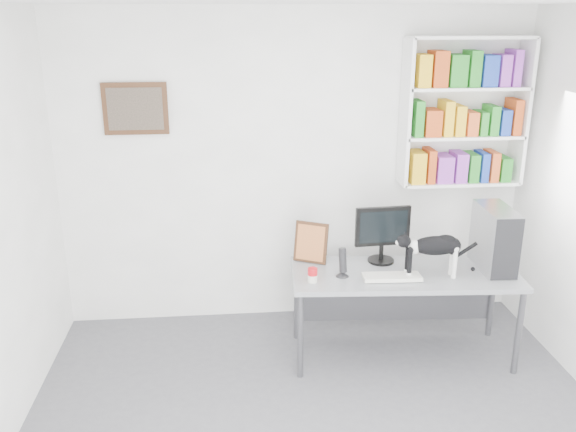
{
  "coord_description": "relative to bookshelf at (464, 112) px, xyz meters",
  "views": [
    {
      "loc": [
        -0.54,
        -3.06,
        2.64
      ],
      "look_at": [
        -0.1,
        1.53,
        1.09
      ],
      "focal_mm": 38.0,
      "sensor_mm": 36.0,
      "label": 1
    }
  ],
  "objects": [
    {
      "name": "cat",
      "position": [
        -0.45,
        -0.79,
        -0.95
      ],
      "size": [
        0.56,
        0.17,
        0.34
      ],
      "primitive_type": null,
      "rotation": [
        0.0,
        0.0,
        -0.04
      ],
      "color": "black",
      "rests_on": "desk"
    },
    {
      "name": "leaning_print",
      "position": [
        -1.33,
        -0.4,
        -0.95
      ],
      "size": [
        0.29,
        0.22,
        0.34
      ],
      "primitive_type": "cube",
      "rotation": [
        0.0,
        0.0,
        -0.47
      ],
      "color": "#422315",
      "rests_on": "desk"
    },
    {
      "name": "keyboard",
      "position": [
        -0.76,
        -0.79,
        -1.11
      ],
      "size": [
        0.44,
        0.19,
        0.03
      ],
      "primitive_type": "cube",
      "rotation": [
        0.0,
        0.0,
        -0.04
      ],
      "color": "silver",
      "rests_on": "desk"
    },
    {
      "name": "soup_can",
      "position": [
        -1.36,
        -0.79,
        -1.07
      ],
      "size": [
        0.09,
        0.09,
        0.11
      ],
      "primitive_type": "cylinder",
      "rotation": [
        0.0,
        0.0,
        0.18
      ],
      "color": "red",
      "rests_on": "desk"
    },
    {
      "name": "wall_art",
      "position": [
        -2.7,
        0.12,
        0.05
      ],
      "size": [
        0.52,
        0.04,
        0.42
      ],
      "primitive_type": "cube",
      "color": "#422315",
      "rests_on": "room"
    },
    {
      "name": "monitor",
      "position": [
        -0.76,
        -0.46,
        -0.89
      ],
      "size": [
        0.46,
        0.24,
        0.47
      ],
      "primitive_type": "cube",
      "rotation": [
        0.0,
        0.0,
        0.07
      ],
      "color": "black",
      "rests_on": "desk"
    },
    {
      "name": "bookshelf",
      "position": [
        0.0,
        0.0,
        0.0
      ],
      "size": [
        1.03,
        0.28,
        1.24
      ],
      "primitive_type": "cube",
      "color": "white",
      "rests_on": "room"
    },
    {
      "name": "speaker",
      "position": [
        -1.13,
        -0.71,
        -1.0
      ],
      "size": [
        0.13,
        0.13,
        0.24
      ],
      "primitive_type": "cylinder",
      "rotation": [
        0.0,
        0.0,
        0.33
      ],
      "color": "black",
      "rests_on": "desk"
    },
    {
      "name": "pc_tower",
      "position": [
        0.08,
        -0.66,
        -0.88
      ],
      "size": [
        0.24,
        0.5,
        0.49
      ],
      "primitive_type": "cube",
      "rotation": [
        0.0,
        0.0,
        -0.04
      ],
      "color": "#B3B4B8",
      "rests_on": "desk"
    },
    {
      "name": "room",
      "position": [
        -1.4,
        -1.85,
        -0.5
      ],
      "size": [
        4.01,
        4.01,
        2.7
      ],
      "color": "#58585E",
      "rests_on": "ground"
    },
    {
      "name": "desk",
      "position": [
        -0.63,
        -0.68,
        -1.49
      ],
      "size": [
        1.79,
        0.79,
        0.73
      ],
      "primitive_type": "cube",
      "rotation": [
        0.0,
        0.0,
        -0.07
      ],
      "color": "gray",
      "rests_on": "room"
    }
  ]
}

